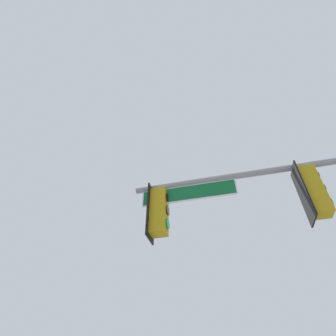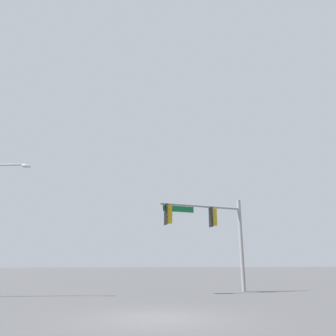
% 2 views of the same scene
% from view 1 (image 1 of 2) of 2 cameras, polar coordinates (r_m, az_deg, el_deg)
% --- Properties ---
extents(signal_pole_near, '(5.90, 0.62, 5.92)m').
position_cam_1_polar(signal_pole_near, '(5.69, 31.02, -9.22)').
color(signal_pole_near, gray).
rests_on(signal_pole_near, ground_plane).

